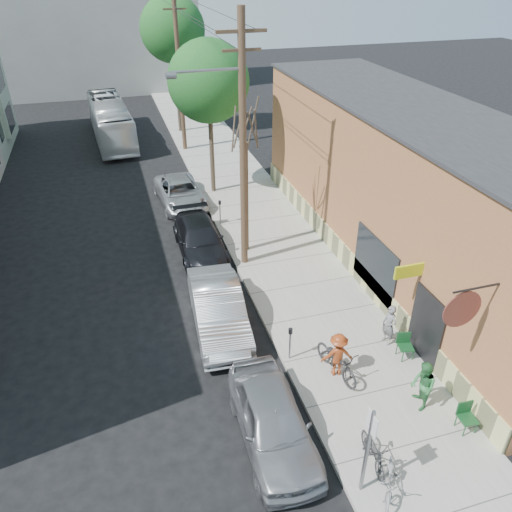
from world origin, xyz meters
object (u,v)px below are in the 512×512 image
object	(u,v)px
parking_meter_near	(290,339)
tree_bare	(246,199)
utility_pole_near	(241,144)
parked_bike_b	(390,480)
tree_leafy_far	(172,29)
patio_chair_a	(406,347)
tree_leafy_mid	(208,82)
patio_chair_b	(468,419)
car_2	(200,239)
sign_post	(368,445)
car_0	(273,421)
patron_grey	(389,325)
car_3	(181,193)
parked_bike_a	(373,452)
patron_green	(423,386)
car_1	(218,309)
bus	(111,121)
cyclist	(338,355)
parking_meter_far	(220,208)

from	to	relation	value
parking_meter_near	tree_bare	xyz separation A→B (m)	(0.55, 7.25, 1.66)
utility_pole_near	parked_bike_b	world-z (taller)	utility_pole_near
tree_leafy_far	patio_chair_a	bearing A→B (deg)	-83.33
tree_leafy_mid	parked_bike_b	bearing A→B (deg)	-89.43
patio_chair_b	tree_bare	bearing A→B (deg)	109.24
parking_meter_near	car_2	bearing A→B (deg)	100.58
patio_chair_b	sign_post	bearing A→B (deg)	-163.79
parked_bike_b	car_0	world-z (taller)	car_0
utility_pole_near	sign_post	bearing A→B (deg)	-90.21
tree_leafy_far	car_0	distance (m)	29.17
patron_grey	patio_chair_b	bearing A→B (deg)	-8.81
patio_chair_b	patron_grey	bearing A→B (deg)	97.57
sign_post	car_3	size ratio (longest dim) A/B	0.59
parked_bike_a	car_0	world-z (taller)	car_0
patio_chair_a	patron_green	bearing A→B (deg)	-96.24
parked_bike_a	car_1	distance (m)	7.23
patron_green	car_1	xyz separation A→B (m)	(-4.79, 5.40, -0.15)
car_2	utility_pole_near	bearing A→B (deg)	-43.06
bus	car_2	bearing A→B (deg)	-83.95
tree_bare	car_1	xyz separation A→B (m)	(-2.38, -4.85, -1.83)
tree_bare	bus	distance (m)	18.67
tree_bare	car_1	bearing A→B (deg)	-116.10
parked_bike_a	car_3	xyz separation A→B (m)	(-2.15, 17.44, 0.05)
utility_pole_near	car_0	bearing A→B (deg)	-100.31
tree_leafy_far	car_1	size ratio (longest dim) A/B	1.88
cyclist	car_0	xyz separation A→B (m)	(-2.69, -1.73, -0.16)
car_0	car_1	distance (m)	5.21
car_3	cyclist	bearing A→B (deg)	-83.16
patron_grey	patron_green	bearing A→B (deg)	-22.99
sign_post	tree_bare	xyz separation A→B (m)	(0.45, 12.20, 0.81)
parked_bike_b	car_1	world-z (taller)	car_1
car_0	patron_grey	bearing A→B (deg)	28.71
parked_bike_b	car_0	bearing A→B (deg)	166.06
patio_chair_b	parked_bike_b	distance (m)	3.18
sign_post	parking_meter_far	bearing A→B (deg)	90.38
parking_meter_near	tree_bare	size ratio (longest dim) A/B	0.25
sign_post	patron_green	distance (m)	3.57
patron_green	car_0	xyz separation A→B (m)	(-4.47, 0.20, -0.20)
car_1	car_3	xyz separation A→B (m)	(0.38, 10.67, -0.15)
patio_chair_b	car_0	xyz separation A→B (m)	(-5.25, 1.33, 0.17)
tree_bare	patio_chair_a	xyz separation A→B (m)	(3.11, -8.29, -2.05)
parking_meter_far	car_3	xyz separation A→B (m)	(-1.45, 3.08, -0.32)
parked_bike_a	bus	world-z (taller)	bus
patio_chair_b	car_2	xyz separation A→B (m)	(-5.19, 11.90, 0.11)
patio_chair_b	parked_bike_a	xyz separation A→B (m)	(-3.03, -0.24, 0.02)
tree_leafy_mid	parked_bike_b	xyz separation A→B (m)	(0.19, -19.24, -5.51)
utility_pole_near	parked_bike_a	bearing A→B (deg)	-86.96
patio_chair_b	utility_pole_near	bearing A→B (deg)	112.69
parking_meter_near	patio_chair_b	xyz separation A→B (m)	(3.74, -4.13, -0.39)
utility_pole_near	tree_leafy_mid	size ratio (longest dim) A/B	1.25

